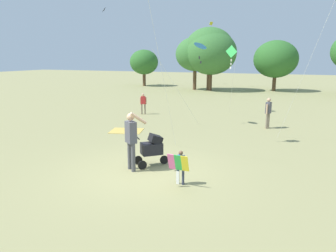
{
  "coord_description": "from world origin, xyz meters",
  "views": [
    {
      "loc": [
        4.22,
        -8.2,
        3.39
      ],
      "look_at": [
        0.48,
        0.81,
        1.3
      ],
      "focal_mm": 34.64,
      "sensor_mm": 36.0,
      "label": 1
    }
  ],
  "objects_px": {
    "stroller": "(152,147)",
    "picnic_blanket": "(127,131)",
    "kite_orange_delta": "(231,55)",
    "person_red_shirt": "(143,102)",
    "child_with_butterfly_kite": "(180,164)",
    "person_sitting_far": "(268,110)",
    "person_adult_flyer": "(131,136)",
    "kite_blue_high": "(200,46)"
  },
  "relations": [
    {
      "from": "person_adult_flyer",
      "to": "person_sitting_far",
      "type": "relative_size",
      "value": 1.25
    },
    {
      "from": "picnic_blanket",
      "to": "stroller",
      "type": "bearing_deg",
      "value": -51.01
    },
    {
      "from": "kite_orange_delta",
      "to": "person_sitting_far",
      "type": "bearing_deg",
      "value": -54.62
    },
    {
      "from": "stroller",
      "to": "person_sitting_far",
      "type": "xyz_separation_m",
      "value": [
        2.79,
        7.12,
        0.26
      ]
    },
    {
      "from": "child_with_butterfly_kite",
      "to": "kite_orange_delta",
      "type": "xyz_separation_m",
      "value": [
        -1.24,
        12.02,
        2.92
      ]
    },
    {
      "from": "child_with_butterfly_kite",
      "to": "kite_orange_delta",
      "type": "distance_m",
      "value": 12.43
    },
    {
      "from": "child_with_butterfly_kite",
      "to": "kite_blue_high",
      "type": "bearing_deg",
      "value": 103.77
    },
    {
      "from": "child_with_butterfly_kite",
      "to": "person_sitting_far",
      "type": "distance_m",
      "value": 8.4
    },
    {
      "from": "kite_orange_delta",
      "to": "person_sitting_far",
      "type": "distance_m",
      "value": 5.3
    },
    {
      "from": "child_with_butterfly_kite",
      "to": "picnic_blanket",
      "type": "distance_m",
      "value": 6.89
    },
    {
      "from": "child_with_butterfly_kite",
      "to": "person_adult_flyer",
      "type": "xyz_separation_m",
      "value": [
        -1.76,
        0.53,
        0.49
      ]
    },
    {
      "from": "kite_blue_high",
      "to": "person_adult_flyer",
      "type": "bearing_deg",
      "value": -88.81
    },
    {
      "from": "person_sitting_far",
      "to": "child_with_butterfly_kite",
      "type": "bearing_deg",
      "value": -99.74
    },
    {
      "from": "kite_orange_delta",
      "to": "person_sitting_far",
      "type": "height_order",
      "value": "kite_orange_delta"
    },
    {
      "from": "kite_blue_high",
      "to": "picnic_blanket",
      "type": "height_order",
      "value": "kite_blue_high"
    },
    {
      "from": "kite_orange_delta",
      "to": "kite_blue_high",
      "type": "height_order",
      "value": "kite_blue_high"
    },
    {
      "from": "person_sitting_far",
      "to": "kite_orange_delta",
      "type": "bearing_deg",
      "value": 125.38
    },
    {
      "from": "child_with_butterfly_kite",
      "to": "person_red_shirt",
      "type": "relative_size",
      "value": 0.75
    },
    {
      "from": "person_red_shirt",
      "to": "person_sitting_far",
      "type": "xyz_separation_m",
      "value": [
        7.3,
        -1.16,
        0.13
      ]
    },
    {
      "from": "stroller",
      "to": "person_sitting_far",
      "type": "bearing_deg",
      "value": 68.58
    },
    {
      "from": "person_adult_flyer",
      "to": "kite_blue_high",
      "type": "relative_size",
      "value": 0.45
    },
    {
      "from": "kite_orange_delta",
      "to": "person_red_shirt",
      "type": "distance_m",
      "value": 5.98
    },
    {
      "from": "stroller",
      "to": "kite_orange_delta",
      "type": "distance_m",
      "value": 11.24
    },
    {
      "from": "kite_orange_delta",
      "to": "person_sitting_far",
      "type": "xyz_separation_m",
      "value": [
        2.66,
        -3.75,
        -2.63
      ]
    },
    {
      "from": "person_red_shirt",
      "to": "picnic_blanket",
      "type": "xyz_separation_m",
      "value": [
        1.3,
        -4.32,
        -0.73
      ]
    },
    {
      "from": "stroller",
      "to": "person_red_shirt",
      "type": "bearing_deg",
      "value": 118.56
    },
    {
      "from": "person_adult_flyer",
      "to": "child_with_butterfly_kite",
      "type": "bearing_deg",
      "value": -16.62
    },
    {
      "from": "child_with_butterfly_kite",
      "to": "person_sitting_far",
      "type": "xyz_separation_m",
      "value": [
        1.42,
        8.27,
        0.29
      ]
    },
    {
      "from": "child_with_butterfly_kite",
      "to": "stroller",
      "type": "xyz_separation_m",
      "value": [
        -1.37,
        1.16,
        0.03
      ]
    },
    {
      "from": "person_sitting_far",
      "to": "picnic_blanket",
      "type": "bearing_deg",
      "value": -152.22
    },
    {
      "from": "stroller",
      "to": "picnic_blanket",
      "type": "height_order",
      "value": "stroller"
    },
    {
      "from": "kite_orange_delta",
      "to": "person_red_shirt",
      "type": "xyz_separation_m",
      "value": [
        -4.63,
        -2.59,
        -2.75
      ]
    },
    {
      "from": "person_adult_flyer",
      "to": "person_sitting_far",
      "type": "distance_m",
      "value": 8.38
    },
    {
      "from": "child_with_butterfly_kite",
      "to": "stroller",
      "type": "distance_m",
      "value": 1.79
    },
    {
      "from": "stroller",
      "to": "person_red_shirt",
      "type": "relative_size",
      "value": 0.82
    },
    {
      "from": "stroller",
      "to": "person_red_shirt",
      "type": "height_order",
      "value": "person_red_shirt"
    },
    {
      "from": "kite_orange_delta",
      "to": "person_red_shirt",
      "type": "relative_size",
      "value": 3.24
    },
    {
      "from": "kite_orange_delta",
      "to": "picnic_blanket",
      "type": "distance_m",
      "value": 8.42
    },
    {
      "from": "child_with_butterfly_kite",
      "to": "person_sitting_far",
      "type": "relative_size",
      "value": 0.64
    },
    {
      "from": "person_adult_flyer",
      "to": "person_sitting_far",
      "type": "xyz_separation_m",
      "value": [
        3.18,
        7.75,
        -0.2
      ]
    },
    {
      "from": "child_with_butterfly_kite",
      "to": "picnic_blanket",
      "type": "relative_size",
      "value": 0.65
    },
    {
      "from": "kite_orange_delta",
      "to": "child_with_butterfly_kite",
      "type": "bearing_deg",
      "value": -84.11
    }
  ]
}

